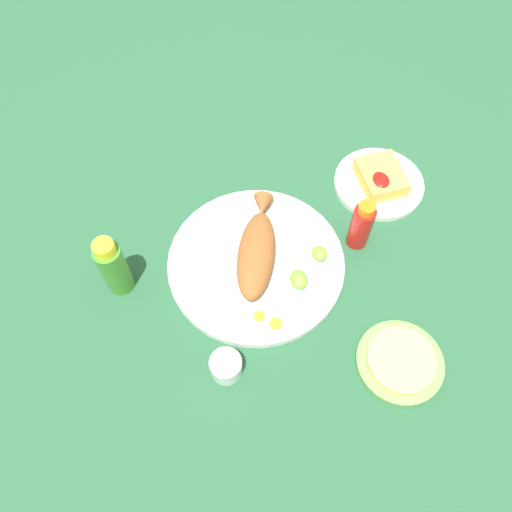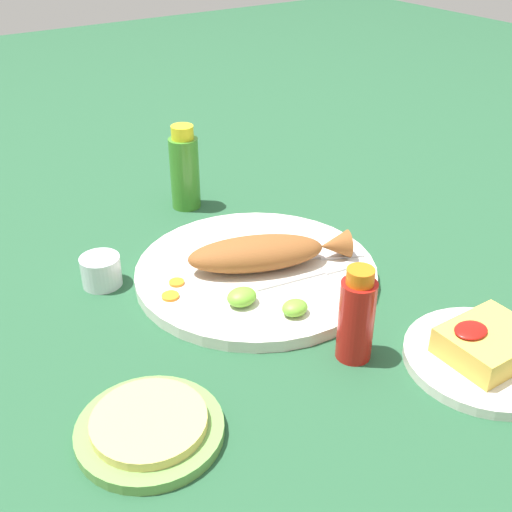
# 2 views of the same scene
# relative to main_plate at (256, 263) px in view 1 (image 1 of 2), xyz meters

# --- Properties ---
(ground_plane) EXTENTS (4.00, 4.00, 0.00)m
(ground_plane) POSITION_rel_main_plate_xyz_m (0.00, 0.00, -0.01)
(ground_plane) COLOR #235133
(main_plate) EXTENTS (0.37, 0.37, 0.02)m
(main_plate) POSITION_rel_main_plate_xyz_m (0.00, 0.00, 0.00)
(main_plate) COLOR silver
(main_plate) RESTS_ON ground_plane
(fried_fish) EXTENTS (0.26, 0.15, 0.05)m
(fried_fish) POSITION_rel_main_plate_xyz_m (-0.01, 0.00, 0.03)
(fried_fish) COLOR brown
(fried_fish) RESTS_ON main_plate
(fork_near) EXTENTS (0.17, 0.09, 0.00)m
(fork_near) POSITION_rel_main_plate_xyz_m (-0.09, 0.03, 0.01)
(fork_near) COLOR silver
(fork_near) RESTS_ON main_plate
(fork_far) EXTENTS (0.18, 0.04, 0.00)m
(fork_far) POSITION_rel_main_plate_xyz_m (-0.07, 0.07, 0.01)
(fork_far) COLOR silver
(fork_far) RESTS_ON main_plate
(carrot_slice_near) EXTENTS (0.02, 0.02, 0.00)m
(carrot_slice_near) POSITION_rel_main_plate_xyz_m (0.12, -0.03, 0.01)
(carrot_slice_near) COLOR orange
(carrot_slice_near) RESTS_ON main_plate
(carrot_slice_mid) EXTENTS (0.03, 0.03, 0.00)m
(carrot_slice_mid) POSITION_rel_main_plate_xyz_m (0.15, 0.00, 0.01)
(carrot_slice_mid) COLOR orange
(carrot_slice_mid) RESTS_ON main_plate
(lime_wedge_main) EXTENTS (0.04, 0.04, 0.02)m
(lime_wedge_main) POSITION_rel_main_plate_xyz_m (0.07, 0.07, 0.02)
(lime_wedge_main) COLOR #6BB233
(lime_wedge_main) RESTS_ON main_plate
(lime_wedge_side) EXTENTS (0.04, 0.03, 0.02)m
(lime_wedge_side) POSITION_rel_main_plate_xyz_m (0.02, 0.13, 0.02)
(lime_wedge_side) COLOR #6BB233
(lime_wedge_side) RESTS_ON main_plate
(hot_sauce_bottle_red) EXTENTS (0.05, 0.05, 0.13)m
(hot_sauce_bottle_red) POSITION_rel_main_plate_xyz_m (-0.00, 0.23, 0.05)
(hot_sauce_bottle_red) COLOR #B21914
(hot_sauce_bottle_red) RESTS_ON ground_plane
(hot_sauce_bottle_green) EXTENTS (0.05, 0.05, 0.16)m
(hot_sauce_bottle_green) POSITION_rel_main_plate_xyz_m (-0.03, -0.28, 0.06)
(hot_sauce_bottle_green) COLOR #3D8428
(hot_sauce_bottle_green) RESTS_ON ground_plane
(salt_cup) EXTENTS (0.06, 0.06, 0.05)m
(salt_cup) POSITION_rel_main_plate_xyz_m (0.20, -0.11, 0.01)
(salt_cup) COLOR silver
(salt_cup) RESTS_ON ground_plane
(side_plate_fries) EXTENTS (0.21, 0.21, 0.01)m
(side_plate_fries) POSITION_rel_main_plate_xyz_m (-0.13, 0.33, -0.00)
(side_plate_fries) COLOR silver
(side_plate_fries) RESTS_ON ground_plane
(fries_pile) EXTENTS (0.11, 0.09, 0.04)m
(fries_pile) POSITION_rel_main_plate_xyz_m (-0.13, 0.33, 0.02)
(fries_pile) COLOR gold
(fries_pile) RESTS_ON side_plate_fries
(tortilla_plate) EXTENTS (0.17, 0.17, 0.01)m
(tortilla_plate) POSITION_rel_main_plate_xyz_m (0.28, 0.21, -0.00)
(tortilla_plate) COLOR #6B9E4C
(tortilla_plate) RESTS_ON ground_plane
(tortilla_stack) EXTENTS (0.13, 0.13, 0.01)m
(tortilla_stack) POSITION_rel_main_plate_xyz_m (0.28, 0.21, 0.01)
(tortilla_stack) COLOR #E0C666
(tortilla_stack) RESTS_ON tortilla_plate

